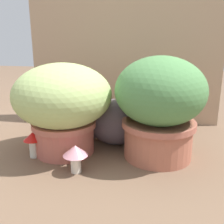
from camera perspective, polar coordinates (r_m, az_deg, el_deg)
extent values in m
plane|color=brown|center=(1.18, -3.65, -9.01)|extent=(6.00, 6.00, 0.00)
cube|color=tan|center=(1.57, 2.39, 14.58)|extent=(1.10, 0.03, 0.92)
cylinder|color=#BB6152|center=(1.20, -10.10, -5.17)|extent=(0.26, 0.26, 0.14)
cylinder|color=#B86656|center=(1.18, -10.24, -2.50)|extent=(0.28, 0.28, 0.02)
ellipsoid|color=#A9C272|center=(1.14, -10.56, 3.53)|extent=(0.42, 0.42, 0.27)
cylinder|color=#B3654C|center=(1.15, 9.79, -5.64)|extent=(0.28, 0.28, 0.16)
cylinder|color=#B0624F|center=(1.12, 9.95, -2.43)|extent=(0.31, 0.31, 0.02)
ellipsoid|color=#4F864A|center=(1.09, 10.31, 4.46)|extent=(0.37, 0.37, 0.28)
ellipsoid|color=#594C53|center=(1.24, 0.69, -2.16)|extent=(0.27, 0.18, 0.22)
ellipsoid|color=gray|center=(1.24, 5.16, -2.84)|extent=(0.07, 0.10, 0.11)
sphere|color=#594C53|center=(1.20, 5.93, 2.83)|extent=(0.11, 0.11, 0.11)
cone|color=#594C53|center=(1.22, 6.08, 5.95)|extent=(0.04, 0.04, 0.04)
cone|color=#594C53|center=(1.16, 5.95, 5.42)|extent=(0.04, 0.04, 0.04)
cylinder|color=#594C53|center=(1.33, -4.09, -4.94)|extent=(0.18, 0.04, 0.07)
cylinder|color=silver|center=(1.19, -16.41, -7.49)|extent=(0.04, 0.04, 0.08)
cone|color=red|center=(1.17, -16.63, -4.98)|extent=(0.08, 0.08, 0.03)
cylinder|color=silver|center=(1.03, -7.73, -10.88)|extent=(0.04, 0.04, 0.07)
cone|color=pink|center=(1.01, -7.85, -8.13)|extent=(0.09, 0.09, 0.04)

